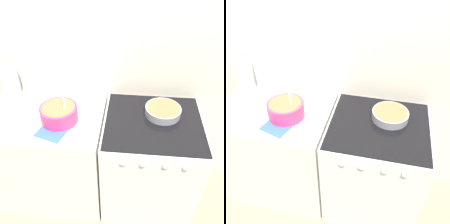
# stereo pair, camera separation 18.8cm
# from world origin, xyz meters

# --- Properties ---
(ground_plane) EXTENTS (12.00, 12.00, 0.00)m
(ground_plane) POSITION_xyz_m (0.00, 0.00, 0.00)
(ground_plane) COLOR gray
(wall_back) EXTENTS (4.82, 0.05, 2.40)m
(wall_back) POSITION_xyz_m (0.00, 0.72, 1.20)
(wall_back) COLOR beige
(wall_back) RESTS_ON ground_plane
(countertop_cabinet) EXTENTS (0.91, 0.69, 0.90)m
(countertop_cabinet) POSITION_xyz_m (-0.46, 0.35, 0.45)
(countertop_cabinet) COLOR silver
(countertop_cabinet) RESTS_ON ground_plane
(stove) EXTENTS (0.76, 0.71, 0.90)m
(stove) POSITION_xyz_m (0.39, 0.35, 0.45)
(stove) COLOR silver
(stove) RESTS_ON ground_plane
(mixing_bowl) EXTENTS (0.28, 0.28, 0.31)m
(mixing_bowl) POSITION_xyz_m (-0.31, 0.29, 0.98)
(mixing_bowl) COLOR #E0336B
(mixing_bowl) RESTS_ON countertop_cabinet
(baking_pan) EXTENTS (0.27, 0.27, 0.07)m
(baking_pan) POSITION_xyz_m (0.46, 0.44, 0.94)
(baking_pan) COLOR gray
(baking_pan) RESTS_ON stove
(storage_jar_left) EXTENTS (0.16, 0.16, 0.27)m
(storage_jar_left) POSITION_xyz_m (-0.80, 0.59, 1.02)
(storage_jar_left) COLOR silver
(storage_jar_left) RESTS_ON countertop_cabinet
(storage_jar_middle) EXTENTS (0.16, 0.16, 0.24)m
(storage_jar_middle) POSITION_xyz_m (-0.61, 0.59, 1.01)
(storage_jar_middle) COLOR silver
(storage_jar_middle) RESTS_ON countertop_cabinet
(tin_can) EXTENTS (0.07, 0.07, 0.09)m
(tin_can) POSITION_xyz_m (-0.62, 0.34, 0.95)
(tin_can) COLOR silver
(tin_can) RESTS_ON countertop_cabinet
(recipe_page) EXTENTS (0.26, 0.27, 0.01)m
(recipe_page) POSITION_xyz_m (-0.33, 0.17, 0.91)
(recipe_page) COLOR #3359B2
(recipe_page) RESTS_ON countertop_cabinet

